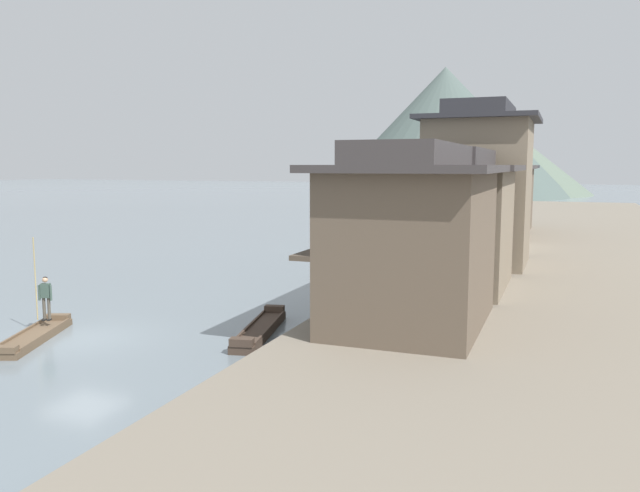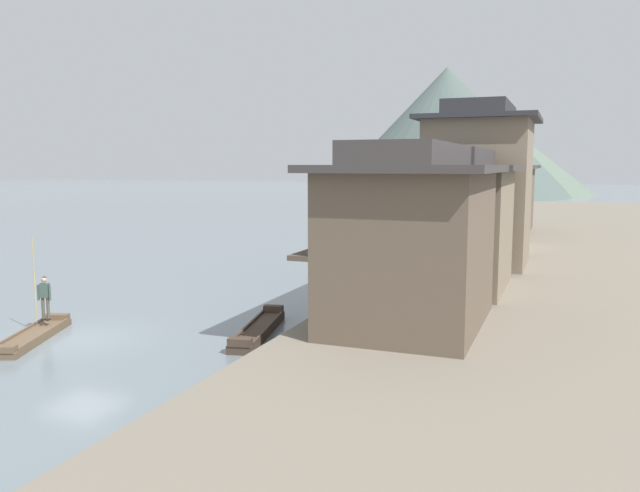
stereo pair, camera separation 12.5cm
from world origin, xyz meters
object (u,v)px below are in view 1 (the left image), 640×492
boat_foreground_poled (33,337)px  mooring_post_dock_mid (380,270)px  mooring_post_dock_near (327,302)px  boat_moored_nearest (463,222)px  house_waterfront_end (504,194)px  boat_moored_far (448,228)px  boat_midriver_upstream (332,224)px  boat_moored_second (436,236)px  boat_moored_third (370,236)px  house_waterfront_tall (478,186)px  house_waterfront_far (494,197)px  boat_midriver_drifting (260,330)px  boatman_person (45,293)px  house_waterfront_second (451,220)px  house_waterfront_nearest (413,237)px  house_waterfront_narrow (488,202)px

boat_foreground_poled → mooring_post_dock_mid: (8.89, 12.34, 0.92)m
mooring_post_dock_near → boat_foreground_poled: bearing=-150.1°
boat_moored_nearest → mooring_post_dock_near: 44.85m
boat_moored_nearest → house_waterfront_end: house_waterfront_end is taller
boat_moored_far → mooring_post_dock_mid: (2.05, -30.91, 0.92)m
boat_midriver_upstream → house_waterfront_end: bearing=-12.1°
boat_moored_second → house_waterfront_end: house_waterfront_end is taller
boat_moored_third → house_waterfront_tall: 18.52m
boat_foreground_poled → mooring_post_dock_near: size_ratio=5.33×
mooring_post_dock_near → mooring_post_dock_mid: (0.00, 7.22, 0.06)m
house_waterfront_far → house_waterfront_tall: bearing=-87.7°
boat_moored_nearest → boat_midriver_upstream: boat_moored_nearest is taller
house_waterfront_tall → mooring_post_dock_mid: bearing=-116.0°
boat_midriver_drifting → boat_midriver_upstream: (-11.94, 40.46, -0.05)m
boatman_person → house_waterfront_second: (12.64, 11.09, 2.14)m
boat_moored_nearest → boat_moored_far: bearing=-93.4°
boat_moored_nearest → boatman_person: bearing=-99.0°
house_waterfront_tall → house_waterfront_end: bearing=91.1°
boat_midriver_upstream → mooring_post_dock_near: mooring_post_dock_near is taller
boat_moored_nearest → house_waterfront_nearest: size_ratio=0.70×
boat_midriver_drifting → house_waterfront_nearest: size_ratio=0.65×
boat_moored_second → house_waterfront_tall: 17.25m
house_waterfront_narrow → house_waterfront_far: (-0.32, 6.67, 0.01)m
boatman_person → house_waterfront_far: (12.29, 32.73, 2.15)m
boat_moored_nearest → house_waterfront_nearest: 45.47m
boat_midriver_drifting → house_waterfront_tall: bearing=71.2°
boat_moored_second → house_waterfront_second: bearing=-77.8°
boat_midriver_drifting → house_waterfront_nearest: bearing=14.5°
house_waterfront_tall → mooring_post_dock_mid: size_ratio=8.86×
boatman_person → mooring_post_dock_mid: 14.62m
boat_moored_second → house_waterfront_far: bearing=-17.5°
boat_moored_nearest → mooring_post_dock_mid: mooring_post_dock_mid is taller
boat_moored_third → mooring_post_dock_near: (6.93, -28.95, 0.85)m
boat_moored_nearest → house_waterfront_narrow: house_waterfront_narrow is taller
boat_midriver_upstream → house_waterfront_narrow: house_waterfront_narrow is taller
boat_moored_third → house_waterfront_tall: (10.44, -14.56, 4.72)m
house_waterfront_far → mooring_post_dock_near: 28.98m
boat_midriver_drifting → house_waterfront_far: size_ratio=0.81×
boat_foreground_poled → boat_moored_nearest: bearing=81.8°
boat_moored_third → house_waterfront_nearest: 31.12m
boat_midriver_drifting → mooring_post_dock_mid: (1.95, 8.83, 0.89)m
boatman_person → boat_midriver_drifting: size_ratio=0.59×
house_waterfront_nearest → house_waterfront_end: (-0.10, 35.47, 0.02)m
boat_foreground_poled → house_waterfront_end: house_waterfront_end is taller
house_waterfront_tall → boat_moored_third: bearing=125.6°
boat_moored_nearest → house_waterfront_second: bearing=-82.5°
house_waterfront_far → mooring_post_dock_near: (-2.94, -28.72, -2.58)m
boat_midriver_drifting → boatman_person: bearing=-162.0°
boat_foreground_poled → boat_moored_third: (1.96, 34.07, 0.01)m
boat_foreground_poled → boatman_person: boatman_person is taller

